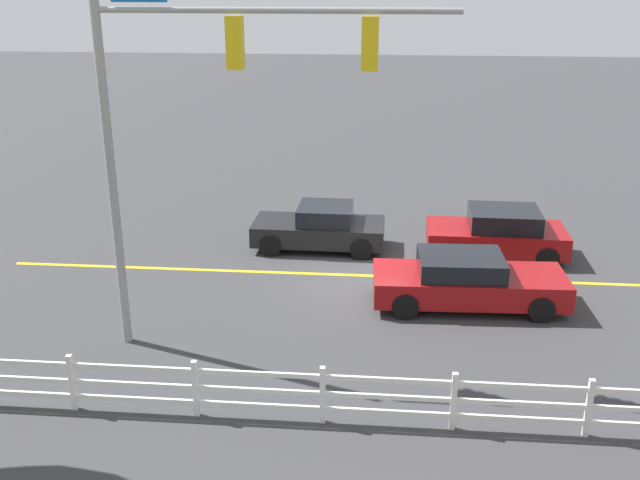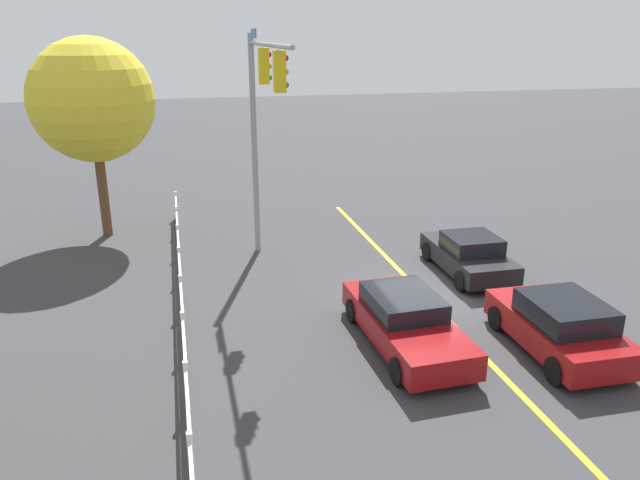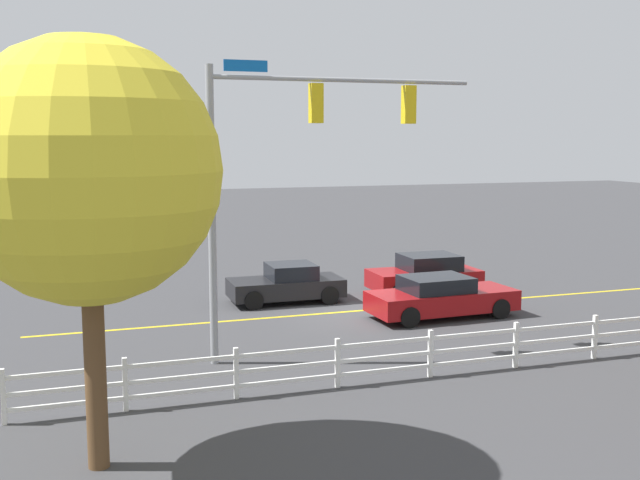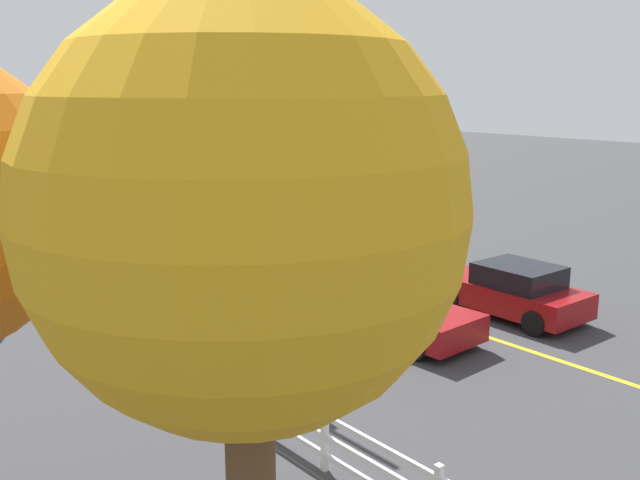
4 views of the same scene
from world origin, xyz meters
The scene contains 8 objects.
ground_plane centered at (0.00, 0.00, 0.00)m, with size 120.00×120.00×0.00m, color #38383A.
lane_center_stripe centered at (-4.00, 0.00, 0.00)m, with size 28.00×0.16×0.01m, color gold.
signal_assembly centered at (3.26, 4.27, 5.30)m, with size 7.12×0.38×7.57m.
car_0 centered at (1.42, -2.08, 0.64)m, with size 3.94×1.91×1.34m.
car_1 centered at (-3.80, -1.86, 0.70)m, with size 4.01×2.03×1.44m.
car_2 centered at (-2.58, 1.66, 0.65)m, with size 4.78×2.04×1.33m.
white_rail_fence centered at (-3.00, 7.05, 0.60)m, with size 26.10×0.10×1.15m.
tree_1 centered at (-9.78, 10.63, 5.08)m, with size 3.62×3.62×6.94m.
Camera 4 is at (-14.46, 13.75, 6.11)m, focal length 39.76 mm.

